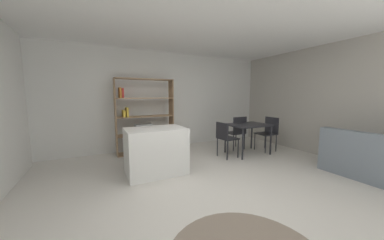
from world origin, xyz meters
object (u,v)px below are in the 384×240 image
open_bookshelf (143,118)px  dining_chair_island_side (225,136)px  kitchen_island (156,151)px  dining_table (248,128)px  dining_chair_window_side (268,131)px  dining_chair_far (237,130)px

open_bookshelf → dining_chair_island_side: open_bookshelf is taller
kitchen_island → dining_chair_island_side: (1.80, 0.21, 0.09)m
kitchen_island → dining_table: kitchen_island is taller
kitchen_island → dining_chair_window_side: size_ratio=1.21×
kitchen_island → open_bookshelf: 1.61m
kitchen_island → dining_chair_far: bearing=14.2°
kitchen_island → dining_table: size_ratio=1.07×
kitchen_island → dining_table: 2.55m
kitchen_island → open_bookshelf: size_ratio=0.57×
kitchen_island → dining_chair_island_side: kitchen_island is taller
dining_table → dining_chair_far: bearing=89.6°
open_bookshelf → kitchen_island: bearing=-93.9°
dining_chair_island_side → dining_chair_window_side: bearing=-94.1°
kitchen_island → dining_chair_island_side: 1.81m
dining_chair_window_side → kitchen_island: bearing=-85.6°
open_bookshelf → dining_chair_far: (2.42, -0.90, -0.36)m
dining_table → dining_chair_far: dining_chair_far is taller
open_bookshelf → dining_chair_island_side: 2.19m
kitchen_island → open_bookshelf: open_bookshelf is taller
kitchen_island → dining_chair_window_side: (3.27, 0.21, 0.11)m
dining_chair_island_side → dining_table: bearing=-93.8°
dining_chair_island_side → dining_chair_far: (0.73, 0.43, 0.02)m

